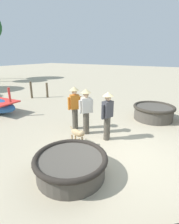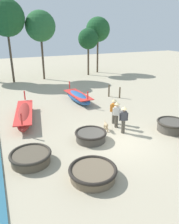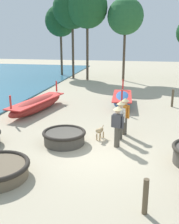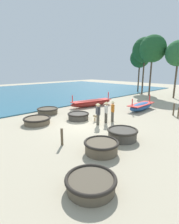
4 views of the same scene
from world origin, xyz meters
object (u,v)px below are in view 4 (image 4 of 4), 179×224
at_px(coracle_center, 122,134).
at_px(tree_rightmost, 140,58).
at_px(tree_tall_back, 179,53).
at_px(mooring_post_mid_beach, 178,113).
at_px(dog, 96,117).
at_px(long_boat_red_hull, 92,103).
at_px(coracle_tilted, 48,111).
at_px(tree_right_mid, 145,50).
at_px(fisherman_hauling, 106,111).
at_px(fisherman_crouching, 98,113).
at_px(fisherman_standing_left, 113,110).
at_px(long_boat_ochre_hull, 141,106).
at_px(coracle_far_right, 101,146).
at_px(coracle_front_left, 37,120).
at_px(coracle_weathered, 78,116).
at_px(mooring_post_inland, 62,137).
at_px(coracle_far_left, 91,183).
at_px(tree_center, 153,49).
at_px(mooring_post_shoreline, 174,109).

height_order(coracle_center, tree_rightmost, tree_rightmost).
bearing_deg(tree_tall_back, mooring_post_mid_beach, -67.02).
height_order(coracle_center, dog, coracle_center).
bearing_deg(long_boat_red_hull, coracle_tilted, -95.19).
distance_m(tree_tall_back, tree_right_mid, 5.36).
height_order(coracle_center, fisherman_hauling, fisherman_hauling).
bearing_deg(fisherman_crouching, tree_tall_back, 93.36).
xyz_separation_m(fisherman_hauling, mooring_post_mid_beach, (3.42, 5.27, -0.46)).
height_order(fisherman_standing_left, tree_rightmost, tree_rightmost).
xyz_separation_m(long_boat_ochre_hull, long_boat_red_hull, (-4.77, -2.35, 0.01)).
relative_size(long_boat_red_hull, tree_rightmost, 0.70).
xyz_separation_m(coracle_far_right, coracle_tilted, (-8.72, 2.14, -0.04)).
bearing_deg(tree_rightmost, coracle_front_left, -78.08).
bearing_deg(tree_tall_back, long_boat_ochre_hull, -86.20).
relative_size(fisherman_hauling, fisherman_crouching, 1.00).
xyz_separation_m(fisherman_standing_left, tree_tall_back, (-1.17, 15.14, 5.10)).
bearing_deg(coracle_weathered, coracle_front_left, -112.56).
relative_size(coracle_far_right, tree_rightmost, 0.23).
xyz_separation_m(coracle_center, tree_rightmost, (-10.89, 19.66, 5.49)).
bearing_deg(tree_rightmost, long_boat_red_hull, -78.54).
bearing_deg(coracle_front_left, long_boat_red_hull, 102.79).
relative_size(coracle_weathered, long_boat_ochre_hull, 0.43).
xyz_separation_m(coracle_center, fisherman_standing_left, (-2.69, 2.38, 0.61)).
height_order(coracle_front_left, fisherman_crouching, fisherman_crouching).
bearing_deg(coracle_tilted, dog, 18.27).
bearing_deg(mooring_post_inland, tree_right_mid, 109.17).
bearing_deg(coracle_front_left, long_boat_ochre_hull, 72.51).
bearing_deg(tree_right_mid, tree_tall_back, -5.42).
relative_size(coracle_center, coracle_far_right, 1.03).
bearing_deg(coracle_far_left, coracle_center, 113.10).
xyz_separation_m(long_boat_ochre_hull, fisherman_crouching, (0.32, -6.67, 0.57)).
bearing_deg(coracle_weathered, tree_center, 98.44).
bearing_deg(fisherman_hauling, fisherman_crouching, -92.80).
relative_size(fisherman_crouching, mooring_post_inland, 1.75).
xyz_separation_m(coracle_far_right, fisherman_hauling, (-3.12, 3.93, 0.63)).
xyz_separation_m(coracle_tilted, tree_center, (0.99, 17.24, 6.59)).
relative_size(fisherman_standing_left, tree_rightmost, 0.22).
relative_size(coracle_front_left, tree_tall_back, 0.26).
xyz_separation_m(fisherman_standing_left, mooring_post_inland, (0.88, -5.43, -0.48)).
relative_size(coracle_tilted, tree_center, 0.22).
distance_m(dog, mooring_post_shoreline, 7.20).
height_order(coracle_far_right, tree_center, tree_center).
height_order(fisherman_hauling, fisherman_crouching, same).
distance_m(coracle_far_left, coracle_far_right, 2.80).
relative_size(dog, tree_right_mid, 0.08).
bearing_deg(dog, coracle_far_right, -43.24).
bearing_deg(coracle_tilted, coracle_far_left, -23.23).
height_order(mooring_post_shoreline, tree_right_mid, tree_right_mid).
bearing_deg(mooring_post_shoreline, fisherman_hauling, -114.43).
xyz_separation_m(coracle_far_left, mooring_post_mid_beach, (-1.30, 11.49, 0.23)).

